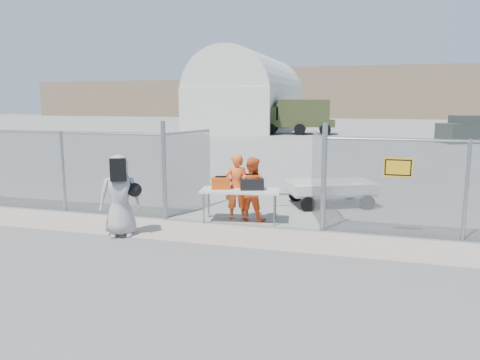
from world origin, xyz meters
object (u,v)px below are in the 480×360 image
(security_worker_left, at_px, (237,187))
(folding_table, at_px, (240,206))
(security_worker_right, at_px, (252,189))
(utility_trailer, at_px, (330,193))
(visitor, at_px, (120,196))

(security_worker_left, bearing_deg, folding_table, 105.54)
(security_worker_right, relative_size, utility_trailer, 0.52)
(visitor, relative_size, utility_trailer, 0.59)
(security_worker_right, distance_m, utility_trailer, 2.90)
(folding_table, relative_size, utility_trailer, 0.63)
(security_worker_left, distance_m, utility_trailer, 3.16)
(utility_trailer, bearing_deg, visitor, -157.25)
(security_worker_left, distance_m, security_worker_right, 0.39)
(security_worker_left, relative_size, visitor, 0.92)
(folding_table, bearing_deg, security_worker_right, 36.19)
(folding_table, xyz_separation_m, visitor, (-2.22, -1.91, 0.50))
(folding_table, height_order, security_worker_left, security_worker_left)
(folding_table, relative_size, visitor, 1.06)
(security_worker_right, height_order, visitor, visitor)
(folding_table, distance_m, security_worker_left, 0.51)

